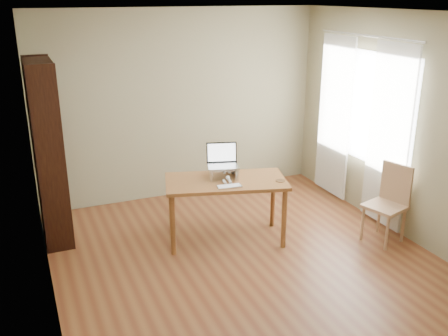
{
  "coord_description": "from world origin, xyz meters",
  "views": [
    {
      "loc": [
        -2.11,
        -4.24,
        2.77
      ],
      "look_at": [
        -0.04,
        0.64,
        0.91
      ],
      "focal_mm": 40.0,
      "sensor_mm": 36.0,
      "label": 1
    }
  ],
  "objects_px": {
    "laptop": "(221,160)",
    "keyboard": "(229,186)",
    "bookshelf": "(49,152)",
    "cat": "(222,172)",
    "desk": "(226,188)",
    "chair": "(390,201)"
  },
  "relations": [
    {
      "from": "bookshelf",
      "to": "keyboard",
      "type": "height_order",
      "value": "bookshelf"
    },
    {
      "from": "desk",
      "to": "chair",
      "type": "xyz_separation_m",
      "value": [
        1.75,
        -0.76,
        -0.15
      ]
    },
    {
      "from": "laptop",
      "to": "chair",
      "type": "height_order",
      "value": "laptop"
    },
    {
      "from": "cat",
      "to": "chair",
      "type": "distance_m",
      "value": 1.97
    },
    {
      "from": "keyboard",
      "to": "chair",
      "type": "height_order",
      "value": "chair"
    },
    {
      "from": "desk",
      "to": "chair",
      "type": "relative_size",
      "value": 1.64
    },
    {
      "from": "desk",
      "to": "cat",
      "type": "bearing_deg",
      "value": 103.54
    },
    {
      "from": "desk",
      "to": "laptop",
      "type": "xyz_separation_m",
      "value": [
        -0.0,
        0.14,
        0.29
      ]
    },
    {
      "from": "desk",
      "to": "cat",
      "type": "relative_size",
      "value": 3.12
    },
    {
      "from": "desk",
      "to": "keyboard",
      "type": "xyz_separation_m",
      "value": [
        -0.05,
        -0.22,
        0.11
      ]
    },
    {
      "from": "bookshelf",
      "to": "keyboard",
      "type": "xyz_separation_m",
      "value": [
        1.77,
        -1.11,
        -0.29
      ]
    },
    {
      "from": "bookshelf",
      "to": "laptop",
      "type": "distance_m",
      "value": 1.98
    },
    {
      "from": "desk",
      "to": "keyboard",
      "type": "relative_size",
      "value": 5.23
    },
    {
      "from": "desk",
      "to": "laptop",
      "type": "distance_m",
      "value": 0.33
    },
    {
      "from": "bookshelf",
      "to": "cat",
      "type": "xyz_separation_m",
      "value": [
        1.83,
        -0.78,
        -0.23
      ]
    },
    {
      "from": "bookshelf",
      "to": "chair",
      "type": "relative_size",
      "value": 2.28
    },
    {
      "from": "laptop",
      "to": "cat",
      "type": "bearing_deg",
      "value": -67.37
    },
    {
      "from": "bookshelf",
      "to": "keyboard",
      "type": "bearing_deg",
      "value": -32.19
    },
    {
      "from": "laptop",
      "to": "keyboard",
      "type": "height_order",
      "value": "laptop"
    },
    {
      "from": "desk",
      "to": "cat",
      "type": "distance_m",
      "value": 0.2
    },
    {
      "from": "cat",
      "to": "chair",
      "type": "bearing_deg",
      "value": -16.94
    },
    {
      "from": "laptop",
      "to": "cat",
      "type": "xyz_separation_m",
      "value": [
        0.0,
        -0.03,
        -0.13
      ]
    }
  ]
}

